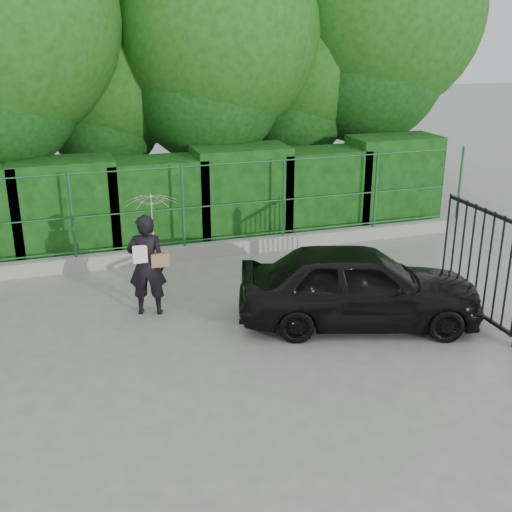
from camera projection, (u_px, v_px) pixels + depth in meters
name	position (u px, v px, depth m)	size (l,w,h in m)	color
ground	(220.00, 356.00, 9.98)	(80.00, 80.00, 0.00)	gray
kerb	(167.00, 254.00, 13.96)	(14.00, 0.25, 0.30)	#9E9E99
fence	(175.00, 207.00, 13.66)	(14.13, 0.06, 1.80)	#1D5129
hedge	(158.00, 202.00, 14.54)	(14.20, 1.20, 2.25)	black
trees	(180.00, 35.00, 15.66)	(17.10, 6.15, 8.08)	black
gate	(508.00, 268.00, 10.26)	(0.22, 2.33, 2.36)	black
woman	(150.00, 238.00, 11.06)	(0.99, 0.93, 2.17)	black
car	(359.00, 285.00, 10.88)	(1.64, 4.08, 1.39)	black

